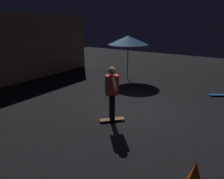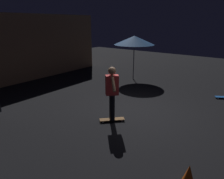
{
  "view_description": "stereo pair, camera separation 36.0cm",
  "coord_description": "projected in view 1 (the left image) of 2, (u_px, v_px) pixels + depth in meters",
  "views": [
    {
      "loc": [
        -5.79,
        -2.95,
        2.98
      ],
      "look_at": [
        -0.97,
        0.32,
        1.05
      ],
      "focal_mm": 32.8,
      "sensor_mm": 36.0,
      "label": 1
    },
    {
      "loc": [
        -5.58,
        -3.24,
        2.98
      ],
      "look_at": [
        -0.97,
        0.32,
        1.05
      ],
      "focal_mm": 32.8,
      "sensor_mm": 36.0,
      "label": 2
    }
  ],
  "objects": [
    {
      "name": "ground_plane",
      "position": [
        135.0,
        113.0,
        7.06
      ],
      "size": [
        28.0,
        28.0,
        0.0
      ],
      "primitive_type": "plane",
      "color": "black"
    },
    {
      "name": "patio_umbrella",
      "position": [
        128.0,
        40.0,
        10.66
      ],
      "size": [
        2.1,
        2.1,
        2.3
      ],
      "color": "slate",
      "rests_on": "ground_plane"
    },
    {
      "name": "skateboard_ridden",
      "position": [
        112.0,
        119.0,
        6.45
      ],
      "size": [
        0.7,
        0.68,
        0.07
      ],
      "color": "olive",
      "rests_on": "ground_plane"
    },
    {
      "name": "skateboard_spare",
      "position": [
        219.0,
        95.0,
        8.62
      ],
      "size": [
        0.58,
        0.77,
        0.07
      ],
      "color": "#1959B2",
      "rests_on": "ground_plane"
    },
    {
      "name": "skater",
      "position": [
        112.0,
        90.0,
        6.14
      ],
      "size": [
        0.74,
        0.77,
        1.67
      ],
      "color": "black",
      "rests_on": "skateboard_ridden"
    },
    {
      "name": "traffic_cone",
      "position": [
        195.0,
        173.0,
        3.94
      ],
      "size": [
        0.34,
        0.34,
        0.46
      ],
      "color": "black",
      "rests_on": "ground_plane"
    }
  ]
}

